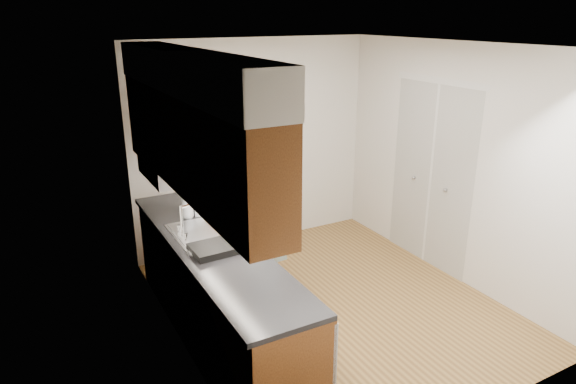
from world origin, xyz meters
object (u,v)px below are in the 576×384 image
at_px(soap_bottle_c, 188,201).
at_px(soap_bottle_a, 187,203).
at_px(soap_bottle_b, 198,207).
at_px(soda_can, 212,209).
at_px(person, 261,203).
at_px(dish_rack, 214,249).

bearing_deg(soap_bottle_c, soap_bottle_a, -108.89).
distance_m(soap_bottle_b, soda_can, 0.13).
height_order(soap_bottle_a, soap_bottle_b, soap_bottle_a).
bearing_deg(soap_bottle_b, soap_bottle_c, 96.22).
height_order(soap_bottle_a, soda_can, soap_bottle_a).
xyz_separation_m(person, soap_bottle_b, (-0.50, 0.33, -0.06)).
height_order(person, dish_rack, person).
relative_size(person, dish_rack, 6.01).
relative_size(soap_bottle_a, soda_can, 2.26).
bearing_deg(soap_bottle_a, soap_bottle_c, 71.11).
xyz_separation_m(person, soda_can, (-0.38, 0.28, -0.08)).
bearing_deg(soap_bottle_a, soda_can, -10.04).
relative_size(soap_bottle_a, soap_bottle_c, 1.86).
height_order(soap_bottle_c, dish_rack, soap_bottle_c).
bearing_deg(dish_rack, person, 33.97).
xyz_separation_m(soap_bottle_a, soap_bottle_c, (0.08, 0.24, -0.07)).
distance_m(soap_bottle_b, dish_rack, 0.82).
distance_m(soda_can, dish_rack, 0.80).
distance_m(soap_bottle_c, soda_can, 0.32).
bearing_deg(soap_bottle_b, soap_bottle_a, -174.06).
height_order(soap_bottle_a, dish_rack, soap_bottle_a).
relative_size(soap_bottle_b, soap_bottle_c, 1.12).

